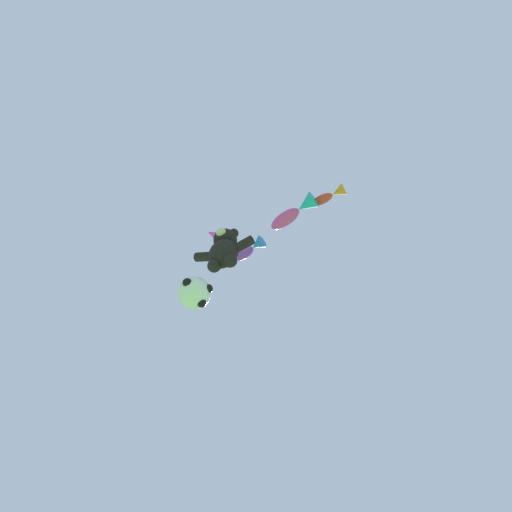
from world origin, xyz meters
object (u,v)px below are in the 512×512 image
teddy_bear_kite (224,249)px  fish_kite_violet (251,249)px  soccer_ball_kite (194,293)px  fish_kite_magenta (296,212)px  diamond_kite (222,241)px  fish_kite_crimson (330,196)px

teddy_bear_kite → fish_kite_violet: 4.48m
soccer_ball_kite → fish_kite_magenta: 6.60m
soccer_ball_kite → diamond_kite: size_ratio=0.33×
teddy_bear_kite → diamond_kite: bearing=122.6°
diamond_kite → soccer_ball_kite: bearing=-76.9°
fish_kite_violet → diamond_kite: diamond_kite is taller
fish_kite_crimson → fish_kite_violet: size_ratio=0.97×
teddy_bear_kite → fish_kite_crimson: 5.79m
fish_kite_violet → diamond_kite: bearing=-166.3°
fish_kite_crimson → fish_kite_violet: 4.03m
fish_kite_violet → fish_kite_crimson: bearing=-15.8°
teddy_bear_kite → diamond_kite: size_ratio=0.65×
fish_kite_violet → fish_kite_magenta: bearing=-22.9°
soccer_ball_kite → fish_kite_violet: bearing=68.4°
soccer_ball_kite → teddy_bear_kite: bearing=-11.0°
teddy_bear_kite → fish_kite_crimson: size_ratio=1.40×
fish_kite_crimson → soccer_ball_kite: bearing=-166.8°
soccer_ball_kite → diamond_kite: diamond_kite is taller
fish_kite_crimson → teddy_bear_kite: bearing=-161.6°
teddy_bear_kite → fish_kite_magenta: bearing=30.8°
fish_kite_crimson → fish_kite_violet: bearing=164.2°
fish_kite_violet → soccer_ball_kite: bearing=-111.6°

